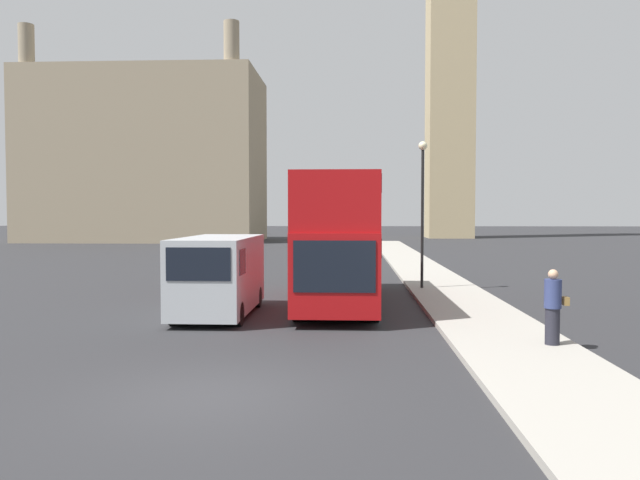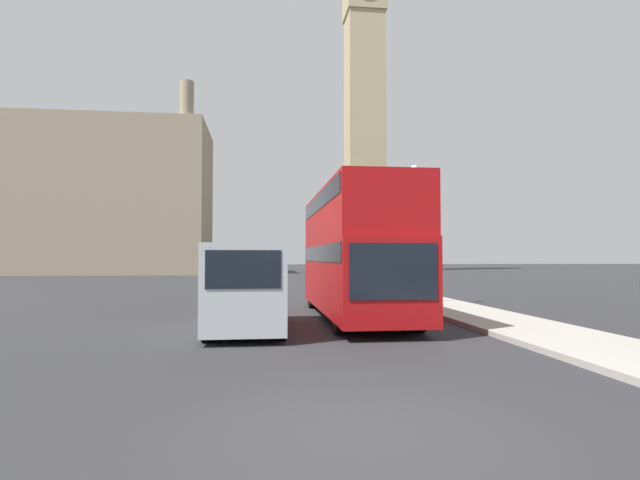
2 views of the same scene
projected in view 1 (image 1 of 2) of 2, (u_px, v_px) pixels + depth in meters
ground_plane at (208, 395)px, 11.22m from camera, size 300.00×300.00×0.00m
sidewalk_strip at (575, 396)px, 10.90m from camera, size 3.00×120.00×0.15m
clock_tower at (450, 10)px, 82.43m from camera, size 6.34×6.51×58.89m
building_block_distant at (147, 158)px, 74.02m from camera, size 26.65×14.08×23.93m
red_double_decker_bus at (338, 235)px, 22.42m from camera, size 2.64×10.52×4.49m
white_van at (218, 274)px, 19.82m from camera, size 2.16×5.41×2.52m
pedestrian at (553, 307)px, 14.79m from camera, size 0.56×0.40×1.80m
street_lamp at (423, 193)px, 25.97m from camera, size 0.36×0.36×6.11m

